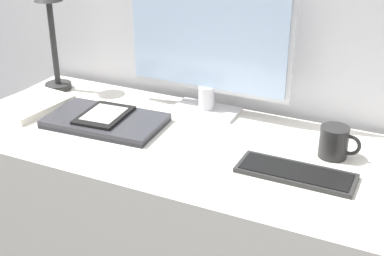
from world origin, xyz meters
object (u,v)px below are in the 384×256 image
keyboard (296,173)px  laptop (106,121)px  monitor (208,42)px  ereader (104,115)px  desk_lamp (51,21)px  coffee_mug (335,142)px  notebook (30,104)px

keyboard → laptop: size_ratio=0.83×
monitor → ereader: monitor is taller
monitor → desk_lamp: bearing=-175.5°
keyboard → laptop: 0.60m
desk_lamp → coffee_mug: desk_lamp is taller
ereader → coffee_mug: coffee_mug is taller
monitor → coffee_mug: monitor is taller
notebook → desk_lamp: bearing=97.9°
laptop → ereader: 0.02m
laptop → desk_lamp: desk_lamp is taller
monitor → desk_lamp: size_ratio=1.45×
desk_lamp → laptop: bearing=-29.4°
ereader → desk_lamp: bearing=150.7°
notebook → keyboard: bearing=-3.2°
keyboard → desk_lamp: (-0.92, 0.22, 0.24)m
ereader → desk_lamp: desk_lamp is taller
desk_lamp → coffee_mug: bearing=-5.0°
coffee_mug → desk_lamp: bearing=175.0°
keyboard → desk_lamp: desk_lamp is taller
coffee_mug → ereader: bearing=-172.5°
monitor → notebook: (-0.53, -0.22, -0.22)m
monitor → laptop: (-0.24, -0.22, -0.22)m
desk_lamp → notebook: size_ratio=1.44×
laptop → notebook: size_ratio=1.41×
ereader → coffee_mug: bearing=7.5°
monitor → keyboard: size_ratio=1.79×
ereader → notebook: size_ratio=0.72×
desk_lamp → coffee_mug: size_ratio=3.33×
ereader → notebook: 0.29m
coffee_mug → laptop: bearing=-172.1°
keyboard → ereader: size_ratio=1.62×
desk_lamp → ereader: bearing=-29.3°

